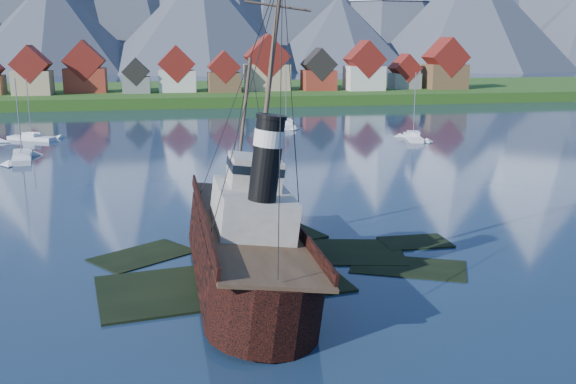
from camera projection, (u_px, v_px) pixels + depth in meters
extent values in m
plane|color=#16273E|center=(259.00, 273.00, 50.14)|extent=(1400.00, 1400.00, 0.00)
cube|color=black|center=(223.00, 289.00, 47.74)|extent=(19.08, 11.42, 1.00)
cube|color=black|center=(321.00, 257.00, 55.18)|extent=(15.15, 9.76, 1.00)
cube|color=black|center=(266.00, 241.00, 59.18)|extent=(11.45, 9.06, 1.00)
cube|color=black|center=(408.00, 272.00, 51.54)|extent=(10.27, 8.34, 1.00)
cube|color=black|center=(143.00, 260.00, 54.28)|extent=(9.42, 8.68, 1.00)
cube|color=black|center=(415.00, 247.00, 57.82)|extent=(6.00, 4.00, 1.00)
cube|color=#224614|center=(183.00, 97.00, 212.60)|extent=(600.00, 80.00, 3.20)
cube|color=#3F3D38|center=(187.00, 108.00, 176.29)|extent=(600.00, 2.50, 2.00)
cube|color=tan|center=(33.00, 83.00, 183.97)|extent=(10.50, 9.00, 6.80)
cube|color=maroon|center=(31.00, 64.00, 182.76)|extent=(10.69, 9.18, 10.69)
cube|color=maroon|center=(86.00, 80.00, 192.28)|extent=(12.00, 8.50, 7.20)
cube|color=maroon|center=(84.00, 61.00, 190.97)|extent=(12.22, 8.67, 12.22)
cube|color=slate|center=(136.00, 85.00, 190.59)|extent=(8.00, 7.00, 4.80)
cube|color=black|center=(136.00, 72.00, 189.72)|extent=(8.15, 7.14, 8.15)
cube|color=beige|center=(177.00, 81.00, 195.53)|extent=(11.00, 9.50, 6.40)
cube|color=maroon|center=(176.00, 64.00, 194.35)|extent=(11.20, 9.69, 11.20)
cube|color=brown|center=(224.00, 82.00, 194.40)|extent=(9.50, 8.00, 5.80)
cube|color=maroon|center=(224.00, 67.00, 193.35)|extent=(9.67, 8.16, 9.67)
cube|color=tan|center=(267.00, 77.00, 201.56)|extent=(13.50, 10.00, 8.00)
cube|color=maroon|center=(267.00, 56.00, 200.10)|extent=(13.75, 10.20, 13.75)
cube|color=maroon|center=(319.00, 80.00, 201.90)|extent=(10.00, 8.50, 6.20)
cube|color=black|center=(319.00, 64.00, 200.78)|extent=(10.18, 8.67, 10.18)
cube|color=beige|center=(364.00, 78.00, 201.51)|extent=(11.50, 9.00, 7.50)
cube|color=maroon|center=(365.00, 59.00, 200.19)|extent=(11.71, 9.18, 11.71)
cube|color=slate|center=(404.00, 81.00, 208.43)|extent=(9.00, 7.50, 5.00)
cube|color=maroon|center=(405.00, 68.00, 207.49)|extent=(9.16, 7.65, 9.16)
cube|color=brown|center=(445.00, 76.00, 208.64)|extent=(12.50, 10.00, 7.80)
cube|color=maroon|center=(446.00, 57.00, 207.24)|extent=(12.73, 10.20, 12.73)
cone|color=#2D333D|center=(52.00, 27.00, 388.28)|extent=(120.00, 120.00, 58.00)
cone|color=#2D333D|center=(202.00, 21.00, 399.49)|extent=(136.00, 136.00, 66.00)
cone|color=#2D333D|center=(339.00, 34.00, 422.01)|extent=(110.00, 110.00, 50.00)
cone|color=#2D333D|center=(469.00, 16.00, 433.20)|extent=(150.00, 150.00, 75.00)
cube|color=black|center=(241.00, 252.00, 48.17)|extent=(6.98, 20.10, 4.19)
cone|color=black|center=(224.00, 209.00, 60.63)|extent=(6.98, 6.98, 6.98)
cylinder|color=black|center=(261.00, 304.00, 38.57)|extent=(6.98, 6.98, 4.19)
cube|color=#4C3826|center=(240.00, 224.00, 47.68)|extent=(6.84, 26.52, 0.25)
cube|color=black|center=(195.00, 220.00, 46.94)|extent=(0.20, 25.68, 0.90)
cube|color=black|center=(284.00, 216.00, 48.20)|extent=(0.20, 25.68, 0.90)
cube|color=#ADA89E|center=(242.00, 210.00, 45.91)|extent=(5.18, 8.47, 2.99)
cube|color=#ADA89E|center=(240.00, 171.00, 46.27)|extent=(3.59, 3.99, 2.19)
cylinder|color=black|center=(248.00, 159.00, 41.79)|extent=(1.89, 1.89, 5.58)
cylinder|color=silver|center=(247.00, 137.00, 41.47)|extent=(1.99, 1.99, 1.10)
cylinder|color=#473828|center=(227.00, 129.00, 53.92)|extent=(0.28, 0.28, 11.96)
cylinder|color=#473828|center=(242.00, 66.00, 42.65)|extent=(0.32, 0.32, 12.96)
cube|color=silver|center=(22.00, 159.00, 98.45)|extent=(4.37, 10.96, 1.35)
cube|color=silver|center=(22.00, 153.00, 98.21)|extent=(2.80, 3.33, 0.79)
cylinder|color=gray|center=(18.00, 117.00, 96.97)|extent=(0.16, 0.16, 11.68)
cube|color=silver|center=(32.00, 140.00, 118.53)|extent=(9.16, 6.33, 1.22)
cube|color=silver|center=(31.00, 134.00, 118.31)|extent=(3.21, 2.99, 0.71)
cylinder|color=gray|center=(29.00, 108.00, 117.19)|extent=(0.14, 0.14, 10.59)
cube|color=silver|center=(413.00, 139.00, 119.33)|extent=(4.37, 9.70, 1.33)
cube|color=silver|center=(413.00, 133.00, 119.09)|extent=(2.60, 3.03, 0.78)
cylinder|color=gray|center=(415.00, 104.00, 117.87)|extent=(0.16, 0.16, 11.52)
cube|color=silver|center=(286.00, 126.00, 137.59)|extent=(3.85, 11.69, 1.38)
cube|color=silver|center=(286.00, 121.00, 137.34)|extent=(2.79, 3.42, 0.80)
cylinder|color=gray|center=(286.00, 95.00, 136.08)|extent=(0.16, 0.16, 11.95)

